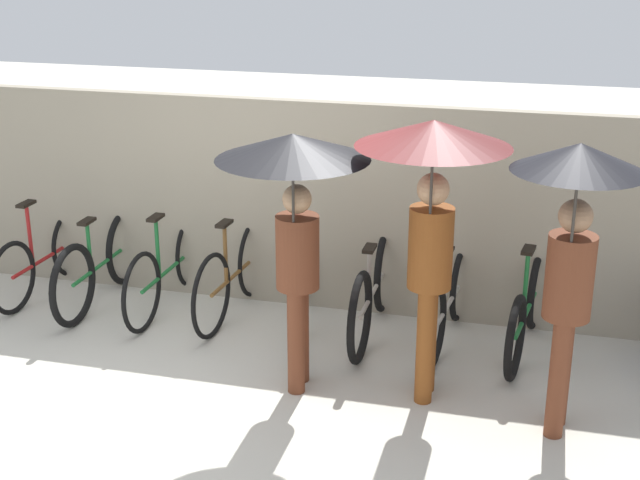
# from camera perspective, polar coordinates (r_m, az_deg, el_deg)

# --- Properties ---
(ground_plane) EXTENTS (30.00, 30.00, 0.00)m
(ground_plane) POSITION_cam_1_polar(r_m,az_deg,el_deg) (6.67, -7.72, -10.69)
(ground_plane) COLOR beige
(back_wall) EXTENTS (13.75, 0.12, 1.90)m
(back_wall) POSITION_cam_1_polar(r_m,az_deg,el_deg) (8.07, -2.55, 2.34)
(back_wall) COLOR gray
(back_wall) RESTS_ON ground
(parked_bicycle_0) EXTENTS (0.44, 1.66, 1.09)m
(parked_bicycle_0) POSITION_cam_1_polar(r_m,az_deg,el_deg) (8.85, -17.26, -1.01)
(parked_bicycle_0) COLOR black
(parked_bicycle_0) RESTS_ON ground
(parked_bicycle_1) EXTENTS (0.44, 1.76, 1.11)m
(parked_bicycle_1) POSITION_cam_1_polar(r_m,az_deg,el_deg) (8.46, -13.85, -1.47)
(parked_bicycle_1) COLOR black
(parked_bicycle_1) RESTS_ON ground
(parked_bicycle_2) EXTENTS (0.44, 1.80, 1.02)m
(parked_bicycle_2) POSITION_cam_1_polar(r_m,az_deg,el_deg) (8.25, -9.67, -1.75)
(parked_bicycle_2) COLOR black
(parked_bicycle_2) RESTS_ON ground
(parked_bicycle_3) EXTENTS (0.44, 1.71, 1.00)m
(parked_bicycle_3) POSITION_cam_1_polar(r_m,az_deg,el_deg) (8.01, -5.50, -2.14)
(parked_bicycle_3) COLOR black
(parked_bicycle_3) RESTS_ON ground
(parked_bicycle_4) EXTENTS (0.59, 1.74, 1.03)m
(parked_bicycle_4) POSITION_cam_1_polar(r_m,az_deg,el_deg) (7.81, -1.14, -2.79)
(parked_bicycle_4) COLOR black
(parked_bicycle_4) RESTS_ON ground
(parked_bicycle_5) EXTENTS (0.44, 1.82, 1.05)m
(parked_bicycle_5) POSITION_cam_1_polar(r_m,az_deg,el_deg) (7.61, 3.41, -3.27)
(parked_bicycle_5) COLOR black
(parked_bicycle_5) RESTS_ON ground
(parked_bicycle_6) EXTENTS (0.44, 1.62, 0.98)m
(parked_bicycle_6) POSITION_cam_1_polar(r_m,az_deg,el_deg) (7.55, 8.22, -4.00)
(parked_bicycle_6) COLOR black
(parked_bicycle_6) RESTS_ON ground
(parked_bicycle_7) EXTENTS (0.44, 1.69, 1.06)m
(parked_bicycle_7) POSITION_cam_1_polar(r_m,az_deg,el_deg) (7.49, 13.08, -4.41)
(parked_bicycle_7) COLOR black
(parked_bicycle_7) RESTS_ON ground
(pedestrian_leading) EXTENTS (1.08, 1.08, 2.00)m
(pedestrian_leading) POSITION_cam_1_polar(r_m,az_deg,el_deg) (6.22, -1.66, 3.37)
(pedestrian_leading) COLOR brown
(pedestrian_leading) RESTS_ON ground
(pedestrian_center) EXTENTS (1.06, 1.06, 2.13)m
(pedestrian_center) POSITION_cam_1_polar(r_m,az_deg,el_deg) (6.10, 7.19, 3.72)
(pedestrian_center) COLOR brown
(pedestrian_center) RESTS_ON ground
(pedestrian_trailing) EXTENTS (0.85, 0.85, 2.08)m
(pedestrian_trailing) POSITION_cam_1_polar(r_m,az_deg,el_deg) (5.89, 15.95, 1.11)
(pedestrian_trailing) COLOR brown
(pedestrian_trailing) RESTS_ON ground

